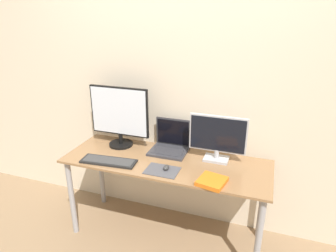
# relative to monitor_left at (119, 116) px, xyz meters

# --- Properties ---
(wall_back) EXTENTS (7.00, 0.05, 2.50)m
(wall_back) POSITION_rel_monitor_left_xyz_m (0.47, 0.21, 0.26)
(wall_back) COLOR beige
(wall_back) RESTS_ON ground_plane
(desk) EXTENTS (1.62, 0.58, 0.72)m
(desk) POSITION_rel_monitor_left_xyz_m (0.47, -0.14, -0.37)
(desk) COLOR olive
(desk) RESTS_ON ground_plane
(monitor_left) EXTENTS (0.52, 0.21, 0.52)m
(monitor_left) POSITION_rel_monitor_left_xyz_m (0.00, 0.00, 0.00)
(monitor_left) COLOR black
(monitor_left) RESTS_ON desk
(monitor_right) EXTENTS (0.44, 0.13, 0.37)m
(monitor_right) POSITION_rel_monitor_left_xyz_m (0.84, 0.00, -0.08)
(monitor_right) COLOR #B2B2B7
(monitor_right) RESTS_ON desk
(laptop) EXTENTS (0.30, 0.25, 0.26)m
(laptop) POSITION_rel_monitor_left_xyz_m (0.44, 0.05, -0.21)
(laptop) COLOR #333338
(laptop) RESTS_ON desk
(keyboard) EXTENTS (0.44, 0.18, 0.02)m
(keyboard) POSITION_rel_monitor_left_xyz_m (0.06, -0.31, -0.27)
(keyboard) COLOR black
(keyboard) RESTS_ON desk
(mousepad) EXTENTS (0.24, 0.18, 0.00)m
(mousepad) POSITION_rel_monitor_left_xyz_m (0.50, -0.30, -0.27)
(mousepad) COLOR #47474C
(mousepad) RESTS_ON desk
(mouse) EXTENTS (0.04, 0.07, 0.03)m
(mouse) POSITION_rel_monitor_left_xyz_m (0.52, -0.28, -0.25)
(mouse) COLOR #333333
(mouse) RESTS_ON mousepad
(book) EXTENTS (0.21, 0.22, 0.03)m
(book) POSITION_rel_monitor_left_xyz_m (0.87, -0.35, -0.26)
(book) COLOR orange
(book) RESTS_ON desk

